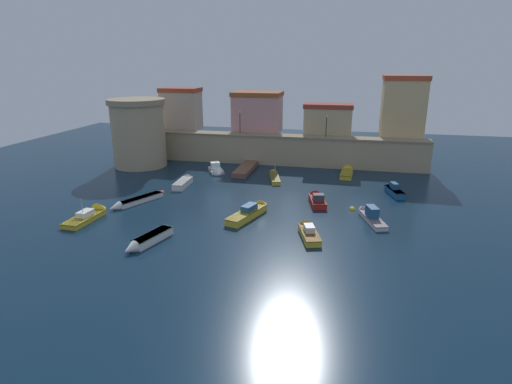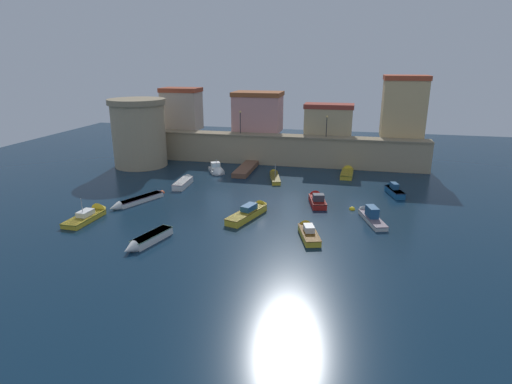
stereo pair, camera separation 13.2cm
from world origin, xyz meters
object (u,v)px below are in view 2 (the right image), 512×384
Objects in this scene: moored_boat_9 at (217,171)px; mooring_buoy_1 at (162,193)px; quay_lamp_0 at (240,118)px; quay_lamp_1 at (327,123)px; moored_boat_5 at (251,211)px; moored_boat_11 at (134,201)px; moored_boat_8 at (308,231)px; moored_boat_10 at (393,190)px; mooring_buoy_0 at (352,210)px; fortress_tower at (139,133)px; moored_boat_6 at (185,182)px; moored_boat_4 at (274,176)px; moored_boat_7 at (146,240)px; moored_boat_0 at (347,172)px; moored_boat_1 at (92,214)px; moored_boat_2 at (369,215)px; moored_boat_3 at (317,199)px.

moored_boat_9 is 7.57× the size of mooring_buoy_1.
quay_lamp_1 is at bearing 0.00° from quay_lamp_0.
moored_boat_5 is 1.07× the size of moored_boat_11.
moored_boat_8 is 1.11× the size of moored_boat_10.
mooring_buoy_0 is 23.20m from mooring_buoy_1.
fortress_tower is 1.77× the size of moored_boat_6.
moored_boat_9 is at bearing -7.95° from fortress_tower.
moored_boat_7 is at bearing 148.92° from moored_boat_4.
moored_boat_1 is at bearing 134.88° from moored_boat_0.
quay_lamp_0 is at bearing 140.26° from moored_boat_9.
quay_lamp_1 is 31.13m from moored_boat_11.
moored_boat_9 is (-18.59, -3.60, 0.03)m from moored_boat_0.
moored_boat_10 reaches higher than mooring_buoy_0.
moored_boat_5 is at bearing -104.76° from quay_lamp_1.
moored_boat_8 is 0.80× the size of moored_boat_11.
fortress_tower is 2.88× the size of quay_lamp_0.
moored_boat_2 is 25.17m from mooring_buoy_1.
moored_boat_5 is at bearing 109.84° from moored_boat_10.
moored_boat_1 is at bearing -129.16° from quay_lamp_1.
quay_lamp_0 is at bearing 73.63° from mooring_buoy_1.
fortress_tower reaches higher than mooring_buoy_1.
quay_lamp_0 is at bearing 26.17° from moored_boat_4.
mooring_buoy_0 is (4.34, -19.19, -6.80)m from quay_lamp_1.
moored_boat_2 is 1.15× the size of moored_boat_7.
fortress_tower reaches higher than moored_boat_6.
moored_boat_11 is 10.69× the size of mooring_buoy_1.
moored_boat_4 is 1.41× the size of moored_boat_10.
moored_boat_7 is at bearing -116.93° from moored_boat_1.
moored_boat_2 reaches higher than moored_boat_10.
moored_boat_11 is 4.77m from mooring_buoy_1.
moored_boat_3 reaches higher than moored_boat_5.
moored_boat_1 is 9.39× the size of mooring_buoy_0.
quay_lamp_1 is 0.64× the size of moored_boat_10.
moored_boat_6 is 1.17× the size of moored_boat_9.
moored_boat_9 is at bearing -17.54° from moored_boat_1.
moored_boat_9 is (-8.90, 15.76, -0.11)m from moored_boat_5.
quay_lamp_1 is 0.45× the size of moored_boat_4.
moored_boat_8 is at bearing -86.32° from moored_boat_1.
quay_lamp_0 is 1.11× the size of quay_lamp_1.
moored_boat_4 is (-6.43, -8.18, -6.52)m from quay_lamp_1.
moored_boat_7 is (-17.19, -28.64, 0.08)m from moored_boat_0.
moored_boat_0 is 1.08× the size of moored_boat_8.
moored_boat_2 is at bearing -63.93° from moored_boat_5.
moored_boat_8 reaches higher than mooring_buoy_0.
mooring_buoy_0 is at bearing -2.38° from mooring_buoy_1.
moored_boat_4 is at bearing 18.82° from moored_boat_5.
moored_boat_3 is (28.30, -11.89, -4.75)m from fortress_tower.
mooring_buoy_1 is at bearing -172.03° from moored_boat_11.
moored_boat_1 is 24.82m from moored_boat_3.
moored_boat_4 is at bearing -64.61° from moored_boat_6.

